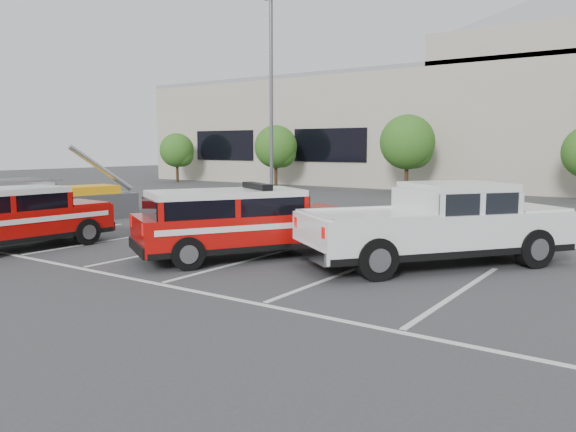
% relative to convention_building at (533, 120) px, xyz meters
% --- Properties ---
extents(ground, '(120.00, 120.00, 0.00)m').
position_rel_convention_building_xyz_m(ground, '(-0.18, -31.86, -4.72)').
color(ground, '#38383A').
rests_on(ground, ground).
extents(stall_markings, '(23.00, 15.00, 0.01)m').
position_rel_convention_building_xyz_m(stall_markings, '(-0.18, -27.36, -4.71)').
color(stall_markings, silver).
rests_on(stall_markings, ground).
extents(convention_building, '(60.00, 16.99, 13.20)m').
position_rel_convention_building_xyz_m(convention_building, '(0.00, 0.00, 0.00)').
color(convention_building, '#B4AB98').
rests_on(convention_building, ground).
extents(tree_far_left, '(2.77, 2.77, 3.99)m').
position_rel_convention_building_xyz_m(tree_far_left, '(-25.09, -9.82, -2.22)').
color(tree_far_left, '#3F2B19').
rests_on(tree_far_left, ground).
extents(tree_left, '(3.07, 3.07, 4.42)m').
position_rel_convention_building_xyz_m(tree_left, '(-15.09, -9.82, -1.95)').
color(tree_left, '#3F2B19').
rests_on(tree_left, ground).
extents(tree_mid_left, '(3.37, 3.37, 4.85)m').
position_rel_convention_building_xyz_m(tree_mid_left, '(-5.09, -9.82, -1.68)').
color(tree_mid_left, '#3F2B19').
rests_on(tree_mid_left, ground).
extents(light_pole_left, '(0.90, 0.60, 10.24)m').
position_rel_convention_building_xyz_m(light_pole_left, '(-8.18, -19.86, 0.47)').
color(light_pole_left, '#59595E').
rests_on(light_pole_left, ground).
extents(fire_chief_suv, '(4.50, 5.71, 1.92)m').
position_rel_convention_building_xyz_m(fire_chief_suv, '(-0.58, -31.51, -3.93)').
color(fire_chief_suv, '#A80B08').
rests_on(fire_chief_suv, ground).
extents(white_pickup, '(5.70, 6.51, 1.99)m').
position_rel_convention_building_xyz_m(white_pickup, '(3.90, -29.50, -3.93)').
color(white_pickup, silver).
rests_on(white_pickup, ground).
extents(ladder_suv, '(2.28, 5.09, 1.96)m').
position_rel_convention_building_xyz_m(ladder_suv, '(-6.54, -34.24, -3.94)').
color(ladder_suv, '#A80B08').
rests_on(ladder_suv, ground).
extents(utility_rig, '(3.48, 3.65, 2.97)m').
position_rel_convention_building_xyz_m(utility_rig, '(-10.88, -28.74, -4.13)').
color(utility_rig, '#59595E').
rests_on(utility_rig, ground).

